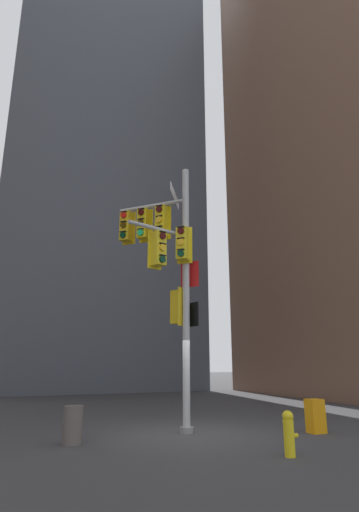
{
  "coord_description": "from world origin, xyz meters",
  "views": [
    {
      "loc": [
        -4.73,
        -10.87,
        1.89
      ],
      "look_at": [
        -0.01,
        0.48,
        5.16
      ],
      "focal_mm": 28.04,
      "sensor_mm": 36.0,
      "label": 1
    }
  ],
  "objects_px": {
    "signal_pole_assembly": "(166,258)",
    "trash_bin": "(73,425)",
    "newspaper_box": "(315,416)",
    "fire_hydrant": "(289,432)"
  },
  "relations": [
    {
      "from": "trash_bin",
      "to": "fire_hydrant",
      "type": "bearing_deg",
      "value": -37.31
    },
    {
      "from": "signal_pole_assembly",
      "to": "fire_hydrant",
      "type": "xyz_separation_m",
      "value": [
        1.35,
        -3.78,
        -4.52
      ]
    },
    {
      "from": "newspaper_box",
      "to": "trash_bin",
      "type": "distance_m",
      "value": 6.53
    },
    {
      "from": "signal_pole_assembly",
      "to": "trash_bin",
      "type": "xyz_separation_m",
      "value": [
        -2.64,
        -0.74,
        -4.56
      ]
    },
    {
      "from": "fire_hydrant",
      "to": "newspaper_box",
      "type": "height_order",
      "value": "fire_hydrant"
    },
    {
      "from": "newspaper_box",
      "to": "trash_bin",
      "type": "xyz_separation_m",
      "value": [
        -6.46,
        0.97,
        -0.01
      ]
    },
    {
      "from": "signal_pole_assembly",
      "to": "newspaper_box",
      "type": "height_order",
      "value": "signal_pole_assembly"
    },
    {
      "from": "signal_pole_assembly",
      "to": "newspaper_box",
      "type": "bearing_deg",
      "value": -24.15
    },
    {
      "from": "newspaper_box",
      "to": "trash_bin",
      "type": "bearing_deg",
      "value": 171.46
    },
    {
      "from": "trash_bin",
      "to": "newspaper_box",
      "type": "bearing_deg",
      "value": -8.54
    }
  ]
}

